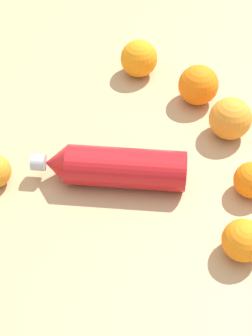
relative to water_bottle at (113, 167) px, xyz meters
name	(u,v)px	position (x,y,z in m)	size (l,w,h in m)	color
ground_plane	(125,162)	(0.05, 0.00, -0.04)	(2.40, 2.40, 0.00)	tan
water_bottle	(113,167)	(0.00, 0.00, 0.00)	(0.16, 0.27, 0.07)	red
orange_0	(198,85)	(0.28, -0.05, 0.01)	(0.08, 0.08, 0.08)	orange
orange_2	(230,119)	(0.21, -0.14, 0.01)	(0.08, 0.08, 0.08)	orange
orange_3	(252,180)	(0.09, -0.22, 0.00)	(0.06, 0.06, 0.06)	orange
orange_4	(243,240)	(-0.04, -0.25, 0.00)	(0.07, 0.07, 0.07)	orange
orange_5	(139,59)	(0.30, 0.10, 0.00)	(0.08, 0.08, 0.08)	orange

